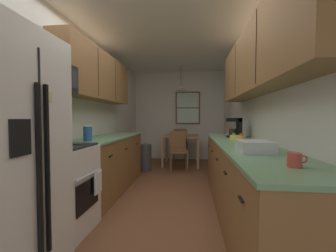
{
  "coord_description": "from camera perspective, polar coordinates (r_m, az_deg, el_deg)",
  "views": [
    {
      "loc": [
        0.39,
        -2.58,
        1.21
      ],
      "look_at": [
        -0.06,
        1.3,
        1.06
      ],
      "focal_mm": 22.55,
      "sensor_mm": 36.0,
      "label": 1
    }
  ],
  "objects": [
    {
      "name": "upper_cabinets_right",
      "position": [
        2.76,
        23.21,
        16.07
      ],
      "size": [
        0.33,
        2.9,
        0.75
      ],
      "color": "brown"
    },
    {
      "name": "coffee_maker",
      "position": [
        3.5,
        17.87,
        -0.29
      ],
      "size": [
        0.22,
        0.18,
        0.31
      ],
      "color": "black",
      "rests_on": "counter_right"
    },
    {
      "name": "stove_range",
      "position": [
        2.56,
        -27.44,
        -14.77
      ],
      "size": [
        0.66,
        0.64,
        1.1
      ],
      "color": "white",
      "rests_on": "ground"
    },
    {
      "name": "trash_bin",
      "position": [
        4.92,
        -6.36,
        -8.46
      ],
      "size": [
        0.32,
        0.32,
        0.6
      ],
      "primitive_type": "cylinder",
      "color": "#3F3F42",
      "rests_on": "ground"
    },
    {
      "name": "wall_left",
      "position": [
        3.98,
        -19.31,
        3.05
      ],
      "size": [
        0.1,
        9.0,
        2.55
      ],
      "primitive_type": "cube",
      "color": "silver",
      "rests_on": "ground"
    },
    {
      "name": "pendant_light",
      "position": [
        5.48,
        3.54,
        10.18
      ],
      "size": [
        0.28,
        0.28,
        0.63
      ],
      "color": "black"
    },
    {
      "name": "back_window",
      "position": [
        6.16,
        5.37,
        4.89
      ],
      "size": [
        0.71,
        0.05,
        0.94
      ],
      "color": "brown"
    },
    {
      "name": "fruit_bowl",
      "position": [
        3.14,
        18.31,
        -2.84
      ],
      "size": [
        0.22,
        0.22,
        0.09
      ],
      "color": "#E5D14C",
      "rests_on": "counter_right"
    },
    {
      "name": "counter_left",
      "position": [
        3.71,
        -15.75,
        -9.65
      ],
      "size": [
        0.64,
        2.03,
        0.9
      ],
      "color": "brown",
      "rests_on": "ground"
    },
    {
      "name": "dining_table",
      "position": [
        5.46,
        3.51,
        -3.77
      ],
      "size": [
        0.91,
        0.85,
        0.76
      ],
      "color": "#A87F51",
      "rests_on": "ground"
    },
    {
      "name": "table_serving_bowl",
      "position": [
        5.52,
        2.47,
        -2.15
      ],
      "size": [
        0.2,
        0.2,
        0.06
      ],
      "primitive_type": "cylinder",
      "color": "#E0D14C",
      "rests_on": "dining_table"
    },
    {
      "name": "dining_chair_near",
      "position": [
        4.85,
        2.81,
        -6.19
      ],
      "size": [
        0.45,
        0.45,
        0.9
      ],
      "color": "brown",
      "rests_on": "ground"
    },
    {
      "name": "wall_right",
      "position": [
        3.71,
        21.69,
        3.1
      ],
      "size": [
        0.1,
        9.0,
        2.55
      ],
      "primitive_type": "cube",
      "color": "silver",
      "rests_on": "ground"
    },
    {
      "name": "mug_by_coffeemaker",
      "position": [
        1.55,
        31.05,
        -7.82
      ],
      "size": [
        0.12,
        0.08,
        0.09
      ],
      "color": "#BF3F33",
      "rests_on": "counter_right"
    },
    {
      "name": "storage_canister",
      "position": [
        3.01,
        -20.89,
        -1.79
      ],
      "size": [
        0.12,
        0.12,
        0.21
      ],
      "color": "#265999",
      "rests_on": "counter_left"
    },
    {
      "name": "ground_plane",
      "position": [
        3.8,
        0.43,
        -16.34
      ],
      "size": [
        12.0,
        12.0,
        0.0
      ],
      "primitive_type": "plane",
      "color": "brown"
    },
    {
      "name": "dining_chair_far",
      "position": [
        6.1,
        3.44,
        -4.46
      ],
      "size": [
        0.41,
        0.41,
        0.9
      ],
      "color": "brown",
      "rests_on": "ground"
    },
    {
      "name": "upper_cabinets_left",
      "position": [
        3.7,
        -18.34,
        12.49
      ],
      "size": [
        0.33,
        2.11,
        0.76
      ],
      "color": "brown"
    },
    {
      "name": "dish_towel",
      "position": [
        2.51,
        -18.4,
        -14.25
      ],
      "size": [
        0.02,
        0.16,
        0.24
      ],
      "primitive_type": "cube",
      "color": "white"
    },
    {
      "name": "ceiling_slab",
      "position": [
        3.86,
        0.44,
        23.21
      ],
      "size": [
        4.4,
        9.0,
        0.08
      ],
      "primitive_type": "cube",
      "color": "white"
    },
    {
      "name": "microwave_over_range",
      "position": [
        2.55,
        -30.06,
        11.47
      ],
      "size": [
        0.39,
        0.57,
        0.31
      ],
      "color": "black"
    },
    {
      "name": "wall_back",
      "position": [
        6.24,
        3.04,
        2.81
      ],
      "size": [
        4.4,
        0.1,
        2.55
      ],
      "primitive_type": "cube",
      "color": "silver",
      "rests_on": "ground"
    },
    {
      "name": "dish_rack",
      "position": [
        2.07,
        22.33,
        -5.09
      ],
      "size": [
        0.28,
        0.34,
        0.1
      ],
      "primitive_type": "cube",
      "color": "silver",
      "rests_on": "counter_right"
    },
    {
      "name": "counter_right",
      "position": [
        2.79,
        19.62,
        -13.65
      ],
      "size": [
        0.64,
        3.22,
        0.9
      ],
      "color": "brown",
      "rests_on": "ground"
    }
  ]
}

